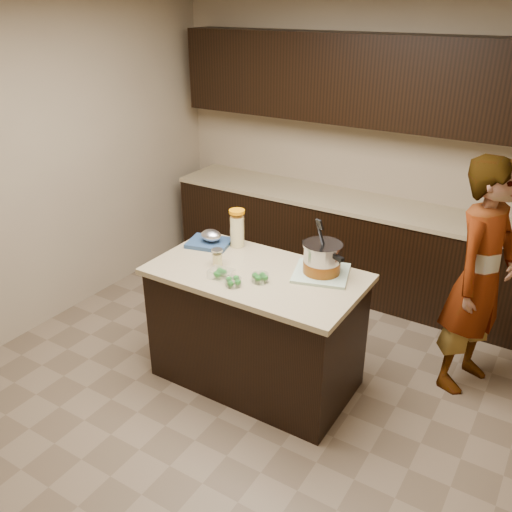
{
  "coord_description": "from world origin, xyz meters",
  "views": [
    {
      "loc": [
        1.73,
        -2.78,
        2.59
      ],
      "look_at": [
        0.0,
        0.0,
        1.02
      ],
      "focal_mm": 38.0,
      "sensor_mm": 36.0,
      "label": 1
    }
  ],
  "objects": [
    {
      "name": "island",
      "position": [
        0.0,
        0.0,
        0.45
      ],
      "size": [
        1.46,
        0.81,
        0.9
      ],
      "color": "black",
      "rests_on": "ground"
    },
    {
      "name": "room_shell",
      "position": [
        0.0,
        0.0,
        1.71
      ],
      "size": [
        4.04,
        4.04,
        2.72
      ],
      "color": "tan",
      "rests_on": "ground"
    },
    {
      "name": "person",
      "position": [
        1.31,
        0.81,
        0.85
      ],
      "size": [
        0.57,
        0.71,
        1.71
      ],
      "primitive_type": "imported",
      "rotation": [
        0.0,
        0.0,
        1.27
      ],
      "color": "gray",
      "rests_on": "ground"
    },
    {
      "name": "broccoli_tub_rect",
      "position": [
        -0.15,
        -0.19,
        0.93
      ],
      "size": [
        0.17,
        0.13,
        0.06
      ],
      "rotation": [
        0.0,
        0.0,
        0.1
      ],
      "color": "silver",
      "rests_on": "island"
    },
    {
      "name": "ground_plane",
      "position": [
        0.0,
        0.0,
        0.0
      ],
      "size": [
        4.0,
        4.0,
        0.0
      ],
      "primitive_type": "plane",
      "color": "brown",
      "rests_on": "ground"
    },
    {
      "name": "back_cabinets",
      "position": [
        0.0,
        1.74,
        0.94
      ],
      "size": [
        3.6,
        0.63,
        2.33
      ],
      "color": "black",
      "rests_on": "ground"
    },
    {
      "name": "broccoli_tub_left",
      "position": [
        0.1,
        -0.1,
        0.92
      ],
      "size": [
        0.13,
        0.13,
        0.05
      ],
      "rotation": [
        0.0,
        0.0,
        -0.14
      ],
      "color": "silver",
      "rests_on": "island"
    },
    {
      "name": "lemonade_pitcher",
      "position": [
        -0.35,
        0.29,
        1.03
      ],
      "size": [
        0.13,
        0.13,
        0.28
      ],
      "rotation": [
        0.0,
        0.0,
        0.11
      ],
      "color": "#EEDC91",
      "rests_on": "island"
    },
    {
      "name": "broccoli_tub_right",
      "position": [
        -0.02,
        -0.24,
        0.92
      ],
      "size": [
        0.13,
        0.13,
        0.05
      ],
      "rotation": [
        0.0,
        0.0,
        -0.28
      ],
      "color": "silver",
      "rests_on": "island"
    },
    {
      "name": "mason_jar",
      "position": [
        -0.28,
        -0.05,
        0.96
      ],
      "size": [
        0.1,
        0.1,
        0.13
      ],
      "rotation": [
        0.0,
        0.0,
        0.26
      ],
      "color": "#EEDC91",
      "rests_on": "island"
    },
    {
      "name": "stock_pot",
      "position": [
        0.39,
        0.2,
        1.01
      ],
      "size": [
        0.36,
        0.34,
        0.37
      ],
      "rotation": [
        0.0,
        0.0,
        -0.37
      ],
      "color": "#B7B7BC",
      "rests_on": "dish_towel"
    },
    {
      "name": "blue_tray",
      "position": [
        -0.53,
        0.19,
        0.94
      ],
      "size": [
        0.36,
        0.31,
        0.12
      ],
      "rotation": [
        0.0,
        0.0,
        0.24
      ],
      "color": "navy",
      "rests_on": "island"
    },
    {
      "name": "dish_towel",
      "position": [
        0.39,
        0.2,
        0.91
      ],
      "size": [
        0.45,
        0.45,
        0.02
      ],
      "primitive_type": "cube",
      "rotation": [
        0.0,
        0.0,
        0.29
      ],
      "color": "#608E60",
      "rests_on": "island"
    }
  ]
}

